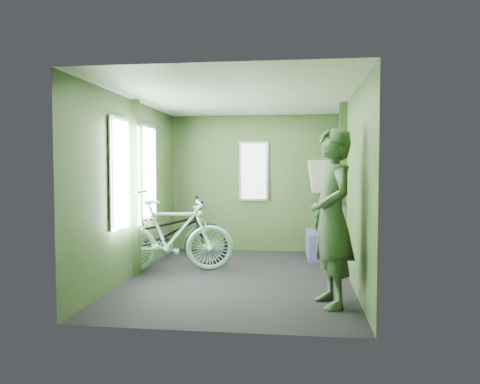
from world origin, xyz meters
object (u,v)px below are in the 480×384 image
Objects in this scene: waste_box at (335,237)px; bench_seat at (323,242)px; passenger at (332,218)px; bicycle_mint at (172,273)px; bicycle_black at (162,269)px.

bench_seat is at bearing 98.27° from waste_box.
waste_box is 0.84m from bench_seat.
passenger is 1.97× the size of waste_box.
passenger is (2.02, -1.25, 0.91)m from bicycle_mint.
bicycle_black is at bearing -156.28° from bench_seat.
bicycle_black is 1.13× the size of bicycle_mint.
bicycle_mint is at bearing -150.48° from bench_seat.
bench_seat reaches higher than bicycle_mint.
bicycle_black is at bearing -172.68° from waste_box.
bicycle_mint is 2.29m from waste_box.
bicycle_black is 2.53m from bench_seat.
bicycle_mint is 1.82× the size of waste_box.
bicycle_mint is 0.93× the size of passenger.
waste_box is at bearing -102.97° from bicycle_black.
passenger is 1.80m from waste_box.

